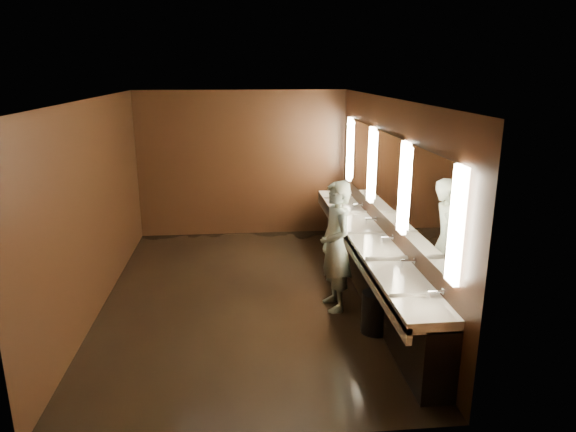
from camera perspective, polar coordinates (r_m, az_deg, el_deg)
The scene contains 10 objects.
floor at distance 7.55m, azimuth -4.60°, elevation -8.90°, with size 6.00×6.00×0.00m, color black.
ceiling at distance 6.86m, azimuth -5.14°, elevation 12.84°, with size 4.00×6.00×0.02m, color #2D2D2B.
wall_back at distance 10.00m, azimuth -5.10°, elevation 5.76°, with size 4.00×0.02×2.80m, color black.
wall_front at distance 4.24m, azimuth -4.28°, elevation -8.80°, with size 4.00×0.02×2.80m, color black.
wall_left at distance 7.33m, azimuth -20.68°, elevation 0.98°, with size 0.02×6.00×2.80m, color black.
wall_right at distance 7.36m, azimuth 10.90°, elevation 1.80°, with size 0.02×6.00×2.80m, color black.
sink_counter at distance 7.58m, azimuth 9.04°, elevation -4.87°, with size 0.55×5.40×1.01m.
mirror_band at distance 7.28m, azimuth 10.90°, elevation 4.46°, with size 0.06×5.03×1.15m.
person at distance 6.90m, azimuth 5.30°, elevation -3.37°, with size 0.65×0.43×1.78m, color #84B5C4.
trash_bin at distance 6.57m, azimuth 9.65°, elevation -10.51°, with size 0.34×0.34×0.53m, color black.
Camera 1 is at (-0.05, -6.84, 3.18)m, focal length 32.00 mm.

